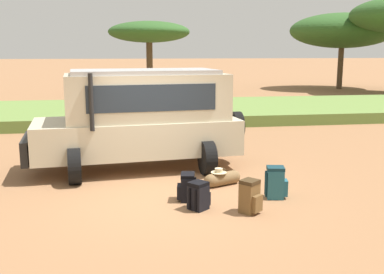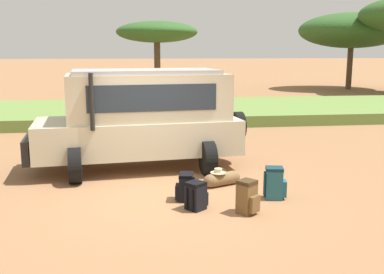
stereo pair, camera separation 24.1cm
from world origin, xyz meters
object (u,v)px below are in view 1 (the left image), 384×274
object	(u,v)px
backpack_cluster_center	(187,187)
backpack_near_rear_wheel	(199,196)
backpack_beside_front_wheel	(276,183)
safari_vehicle	(141,117)
duffel_bag_low_black_case	(222,178)
acacia_tree_left_mid	(343,31)
acacia_tree_far_left	(149,32)
backpack_outermost	(250,197)

from	to	relation	value
backpack_cluster_center	backpack_near_rear_wheel	xyz separation A→B (m)	(0.14, -0.54, -0.01)
backpack_near_rear_wheel	backpack_beside_front_wheel	bearing A→B (deg)	13.70
safari_vehicle	duffel_bag_low_black_case	size ratio (longest dim) A/B	6.34
duffel_bag_low_black_case	acacia_tree_left_mid	bearing A→B (deg)	58.08
duffel_bag_low_black_case	acacia_tree_far_left	xyz separation A→B (m)	(-0.15, 21.80, 3.94)
acacia_tree_left_mid	duffel_bag_low_black_case	bearing A→B (deg)	-121.92
duffel_bag_low_black_case	acacia_tree_far_left	bearing A→B (deg)	90.38
safari_vehicle	backpack_outermost	xyz separation A→B (m)	(1.77, -3.47, -1.00)
safari_vehicle	backpack_beside_front_wheel	size ratio (longest dim) A/B	8.52
acacia_tree_far_left	backpack_cluster_center	bearing A→B (deg)	-91.91
backpack_near_rear_wheel	backpack_outermost	world-z (taller)	backpack_outermost
backpack_near_rear_wheel	acacia_tree_left_mid	distance (m)	29.27
backpack_beside_front_wheel	backpack_near_rear_wheel	xyz separation A→B (m)	(-1.62, -0.40, -0.06)
acacia_tree_far_left	acacia_tree_left_mid	size ratio (longest dim) A/B	0.74
acacia_tree_left_mid	backpack_near_rear_wheel	bearing A→B (deg)	-121.74
backpack_near_rear_wheel	acacia_tree_left_mid	bearing A→B (deg)	58.26
backpack_beside_front_wheel	safari_vehicle	bearing A→B (deg)	132.52
safari_vehicle	acacia_tree_left_mid	xyz separation A→B (m)	(16.14, 21.51, 3.07)
backpack_beside_front_wheel	acacia_tree_left_mid	distance (m)	28.11
backpack_near_rear_wheel	backpack_outermost	bearing A→B (deg)	-20.62
backpack_beside_front_wheel	backpack_outermost	size ratio (longest dim) A/B	1.04
safari_vehicle	duffel_bag_low_black_case	xyz separation A→B (m)	(1.65, -1.74, -1.14)
backpack_beside_front_wheel	acacia_tree_left_mid	size ratio (longest dim) A/B	0.08
backpack_beside_front_wheel	acacia_tree_left_mid	world-z (taller)	acacia_tree_left_mid
backpack_cluster_center	backpack_outermost	distance (m)	1.34
backpack_cluster_center	acacia_tree_left_mid	xyz separation A→B (m)	(15.38, 24.11, 4.10)
safari_vehicle	acacia_tree_far_left	size ratio (longest dim) A/B	0.93
backpack_outermost	acacia_tree_far_left	world-z (taller)	acacia_tree_far_left
backpack_near_rear_wheel	safari_vehicle	bearing A→B (deg)	105.86
duffel_bag_low_black_case	acacia_tree_left_mid	xyz separation A→B (m)	(14.48, 23.26, 4.21)
backpack_outermost	safari_vehicle	bearing A→B (deg)	117.07
backpack_cluster_center	backpack_beside_front_wheel	bearing A→B (deg)	-4.53
backpack_cluster_center	acacia_tree_left_mid	world-z (taller)	acacia_tree_left_mid
backpack_outermost	acacia_tree_far_left	xyz separation A→B (m)	(-0.26, 23.52, 3.79)
backpack_outermost	acacia_tree_left_mid	world-z (taller)	acacia_tree_left_mid
duffel_bag_low_black_case	acacia_tree_left_mid	distance (m)	27.72
backpack_near_rear_wheel	acacia_tree_left_mid	xyz separation A→B (m)	(15.25, 24.65, 4.11)
safari_vehicle	backpack_near_rear_wheel	bearing A→B (deg)	-74.14
duffel_bag_low_black_case	acacia_tree_left_mid	world-z (taller)	acacia_tree_left_mid
safari_vehicle	acacia_tree_left_mid	distance (m)	27.07
backpack_outermost	acacia_tree_far_left	distance (m)	23.83
backpack_cluster_center	duffel_bag_low_black_case	distance (m)	1.25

